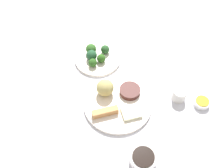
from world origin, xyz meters
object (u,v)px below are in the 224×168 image
at_px(soy_sauce_bowl, 143,159).
at_px(sauce_ramekin_hot_mustard, 202,103).
at_px(broccoli_plate, 98,59).
at_px(main_plate, 118,104).
at_px(teacup, 179,95).

bearing_deg(soy_sauce_bowl, sauce_ramekin_hot_mustard, -47.02).
height_order(broccoli_plate, sauce_ramekin_hot_mustard, sauce_ramekin_hot_mustard).
relative_size(soy_sauce_bowl, sauce_ramekin_hot_mustard, 1.48).
height_order(soy_sauce_bowl, sauce_ramekin_hot_mustard, soy_sauce_bowl).
relative_size(broccoli_plate, soy_sauce_bowl, 2.23).
distance_m(soy_sauce_bowl, sauce_ramekin_hot_mustard, 0.36).
xyz_separation_m(main_plate, teacup, (0.03, -0.26, 0.02)).
bearing_deg(main_plate, broccoli_plate, 20.09).
distance_m(broccoli_plate, sauce_ramekin_hot_mustard, 0.51).
relative_size(main_plate, broccoli_plate, 1.30).
bearing_deg(teacup, broccoli_plate, 57.77).
bearing_deg(soy_sauce_bowl, teacup, -31.81).
bearing_deg(teacup, soy_sauce_bowl, 148.19).
height_order(main_plate, sauce_ramekin_hot_mustard, sauce_ramekin_hot_mustard).
distance_m(main_plate, sauce_ramekin_hot_mustard, 0.35).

